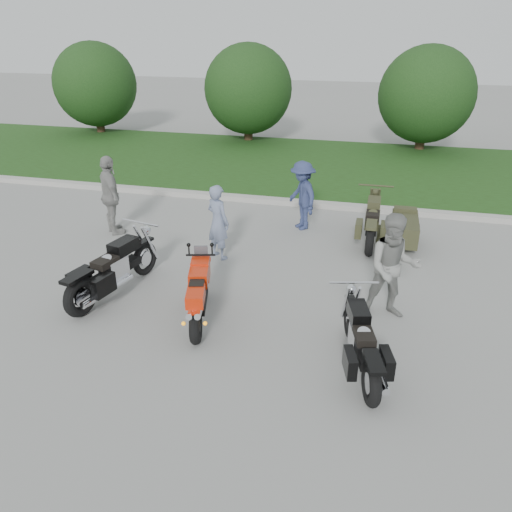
% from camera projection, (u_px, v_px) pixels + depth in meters
% --- Properties ---
extents(ground, '(80.00, 80.00, 0.00)m').
position_uv_depth(ground, '(214.00, 312.00, 8.83)').
color(ground, gray).
rests_on(ground, ground).
extents(curb, '(60.00, 0.30, 0.15)m').
position_uv_depth(curb, '(282.00, 202.00, 14.06)').
color(curb, '#ABA9A1').
rests_on(curb, ground).
extents(grass_strip, '(60.00, 8.00, 0.14)m').
position_uv_depth(grass_strip, '(305.00, 165.00, 17.71)').
color(grass_strip, '#265B1F').
rests_on(grass_strip, ground).
extents(tree_far_left, '(3.60, 3.60, 4.00)m').
position_uv_depth(tree_far_left, '(95.00, 85.00, 21.99)').
color(tree_far_left, '#3F2B1C').
rests_on(tree_far_left, ground).
extents(tree_mid_left, '(3.60, 3.60, 4.00)m').
position_uv_depth(tree_mid_left, '(248.00, 89.00, 20.43)').
color(tree_mid_left, '#3F2B1C').
rests_on(tree_mid_left, ground).
extents(tree_mid_right, '(3.60, 3.60, 4.00)m').
position_uv_depth(tree_mid_right, '(427.00, 95.00, 18.86)').
color(tree_mid_right, '#3F2B1C').
rests_on(tree_mid_right, ground).
extents(sportbike_red, '(0.69, 1.87, 0.90)m').
position_uv_depth(sportbike_red, '(198.00, 294.00, 8.33)').
color(sportbike_red, black).
rests_on(sportbike_red, ground).
extents(cruiser_left, '(0.68, 2.46, 0.96)m').
position_uv_depth(cruiser_left, '(111.00, 272.00, 9.15)').
color(cruiser_left, black).
rests_on(cruiser_left, ground).
extents(cruiser_right, '(0.76, 2.16, 0.85)m').
position_uv_depth(cruiser_right, '(362.00, 345.00, 7.16)').
color(cruiser_right, black).
rests_on(cruiser_right, ground).
extents(cruiser_sidecar, '(1.21, 2.40, 0.93)m').
position_uv_depth(cruiser_sidecar, '(391.00, 227.00, 11.35)').
color(cruiser_sidecar, black).
rests_on(cruiser_sidecar, ground).
extents(person_stripe, '(0.71, 0.64, 1.63)m').
position_uv_depth(person_stripe, '(218.00, 222.00, 10.55)').
color(person_stripe, gray).
rests_on(person_stripe, ground).
extents(person_grey, '(1.02, 0.86, 1.87)m').
position_uv_depth(person_grey, '(393.00, 267.00, 8.31)').
color(person_grey, gray).
rests_on(person_grey, ground).
extents(person_denim, '(1.15, 1.25, 1.69)m').
position_uv_depth(person_denim, '(302.00, 196.00, 12.09)').
color(person_denim, navy).
rests_on(person_denim, ground).
extents(person_back, '(1.11, 1.12, 1.89)m').
position_uv_depth(person_back, '(111.00, 196.00, 11.76)').
color(person_back, gray).
rests_on(person_back, ground).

